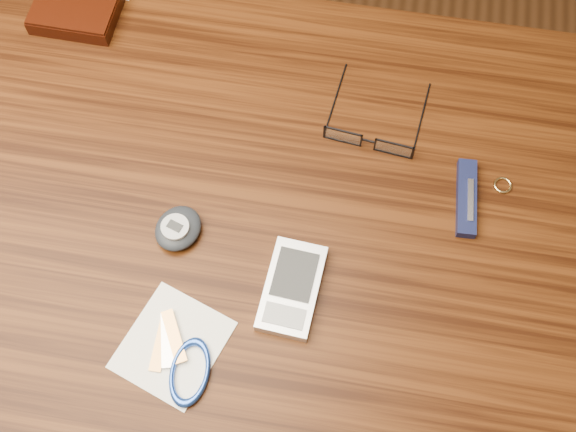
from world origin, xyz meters
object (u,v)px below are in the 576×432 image
pda_phone (292,288)px  pedometer (178,228)px  pocket_knife (467,198)px  desk (247,263)px  notepad_keys (181,359)px  wallet_and_card (77,8)px  eyeglasses (369,138)px

pda_phone → pedometer: (-0.14, 0.05, 0.00)m
pocket_knife → desk: bearing=-161.8°
desk → pda_phone: pda_phone is taller
pedometer → notepad_keys: pedometer is taller
pocket_knife → notepad_keys: bearing=-139.7°
desk → wallet_and_card: (-0.27, 0.27, 0.11)m
pocket_knife → pda_phone: bearing=-141.6°
wallet_and_card → pocket_knife: wallet_and_card is taller
pedometer → notepad_keys: (0.04, -0.14, -0.01)m
pda_phone → eyeglasses: bearing=73.4°
pocket_knife → pedometer: bearing=-163.2°
eyeglasses → pda_phone: bearing=-106.6°
desk → wallet_and_card: bearing=135.4°
pedometer → notepad_keys: 0.15m
pda_phone → pedometer: 0.15m
eyeglasses → pedometer: same height
desk → pocket_knife: pocket_knife is taller
eyeglasses → pedometer: (-0.20, -0.15, -0.00)m
pda_phone → notepad_keys: bearing=-136.6°
wallet_and_card → pda_phone: 0.48m
wallet_and_card → eyeglasses: (0.40, -0.13, -0.00)m
desk → notepad_keys: bearing=-102.2°
eyeglasses → pda_phone: size_ratio=1.13×
pda_phone → pedometer: pedometer is taller
notepad_keys → pocket_knife: 0.37m
desk → eyeglasses: (0.13, 0.14, 0.11)m
desk → pocket_knife: bearing=18.2°
eyeglasses → pda_phone: 0.21m
notepad_keys → pda_phone: bearing=43.4°
desk → eyeglasses: bearing=47.6°
notepad_keys → pedometer: bearing=104.5°
pda_phone → notepad_keys: size_ratio=0.83×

